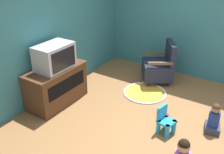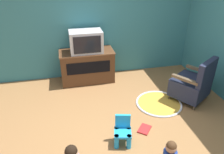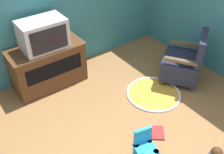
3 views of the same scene
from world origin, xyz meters
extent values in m
plane|color=olive|center=(0.00, 0.00, 0.00)|extent=(30.00, 30.00, 0.00)
cube|color=teal|center=(-0.34, 2.28, 1.33)|extent=(5.32, 0.12, 2.66)
cube|color=teal|center=(2.26, -0.33, 1.33)|extent=(0.12, 5.34, 2.66)
cube|color=#4C2D19|center=(-0.31, 1.92, 0.35)|extent=(1.14, 0.55, 0.71)
cube|color=brown|center=(-0.31, 1.92, 0.70)|extent=(1.16, 0.56, 0.02)
cube|color=black|center=(-0.31, 1.65, 0.44)|extent=(0.91, 0.01, 0.25)
cube|color=#B7B7BC|center=(-0.31, 1.89, 0.93)|extent=(0.68, 0.43, 0.45)
cube|color=black|center=(-0.31, 1.67, 0.93)|extent=(0.55, 0.02, 0.35)
cylinder|color=brown|center=(1.61, 1.07, 0.05)|extent=(0.04, 0.04, 0.10)
cylinder|color=brown|center=(1.16, 0.78, 0.05)|extent=(0.04, 0.04, 0.10)
cylinder|color=brown|center=(1.89, 0.65, 0.05)|extent=(0.04, 0.04, 0.10)
cylinder|color=brown|center=(1.44, 0.36, 0.05)|extent=(0.04, 0.04, 0.10)
cube|color=#1E2338|center=(1.52, 0.72, 0.27)|extent=(0.86, 0.84, 0.34)
cube|color=#1E2338|center=(1.67, 0.50, 0.67)|extent=(0.56, 0.42, 0.45)
cube|color=brown|center=(1.76, 0.87, 0.54)|extent=(0.34, 0.46, 0.05)
cube|color=brown|center=(1.29, 0.56, 0.54)|extent=(0.34, 0.46, 0.05)
cylinder|color=#1E99DB|center=(-0.16, -0.23, 0.11)|extent=(0.07, 0.07, 0.23)
cylinder|color=#1E99DB|center=(0.02, -0.27, 0.11)|extent=(0.07, 0.07, 0.23)
cylinder|color=#1E99DB|center=(-0.12, -0.06, 0.11)|extent=(0.07, 0.07, 0.23)
cylinder|color=#1E99DB|center=(0.06, -0.11, 0.11)|extent=(0.07, 0.07, 0.23)
cube|color=#1E99DB|center=(-0.05, -0.17, 0.21)|extent=(0.30, 0.29, 0.04)
cube|color=#1E99DB|center=(-0.03, -0.07, 0.34)|extent=(0.23, 0.09, 0.22)
cylinder|color=gold|center=(0.90, 0.68, 0.01)|extent=(0.87, 0.87, 0.01)
torus|color=silver|center=(0.90, 0.68, 0.01)|extent=(0.88, 0.88, 0.04)
sphere|color=tan|center=(-0.79, -0.67, 0.49)|extent=(0.16, 0.16, 0.16)
sphere|color=black|center=(-0.79, -0.67, 0.52)|extent=(0.15, 0.15, 0.15)
cube|color=#33384C|center=(0.39, -0.77, 0.06)|extent=(0.31, 0.29, 0.11)
cylinder|color=navy|center=(0.39, -0.77, 0.24)|extent=(0.17, 0.17, 0.24)
sphere|color=#9E7051|center=(0.39, -0.77, 0.42)|extent=(0.14, 0.14, 0.14)
sphere|color=#472D19|center=(0.39, -0.77, 0.45)|extent=(0.13, 0.13, 0.13)
cube|color=#B22323|center=(0.37, 0.05, 0.01)|extent=(0.28, 0.29, 0.02)
camera|label=1|loc=(-3.33, -1.28, 2.65)|focal=42.00mm
camera|label=2|loc=(-0.73, -2.50, 2.40)|focal=35.00mm
camera|label=3|loc=(-1.53, -1.51, 2.76)|focal=42.00mm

